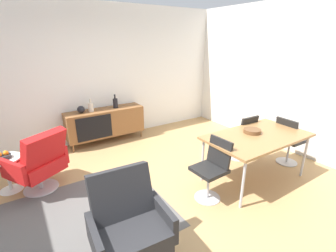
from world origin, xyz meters
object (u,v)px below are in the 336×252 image
object	(u,v)px
vase_sculptural_dark	(91,107)
armchair_black_shell	(129,223)
vase_cobalt	(115,103)
dining_table	(257,138)
vase_ceramic_small	(81,110)
dining_chair_back_right	(242,135)
wooden_bowl_on_table	(252,131)
side_table_round	(7,171)
dining_chair_near_window	(212,167)
fruit_bowl	(3,156)
sideboard	(105,122)
dining_chair_far_end	(289,139)
lounge_chair_red	(39,162)

from	to	relation	value
vase_sculptural_dark	armchair_black_shell	distance (m)	3.10
vase_cobalt	dining_table	bearing A→B (deg)	-65.97
vase_ceramic_small	dining_chair_back_right	size ratio (longest dim) A/B	0.17
dining_table	vase_ceramic_small	bearing A→B (deg)	125.46
wooden_bowl_on_table	side_table_round	xyz separation A→B (m)	(-3.26, 1.61, -0.45)
dining_chair_near_window	armchair_black_shell	size ratio (longest dim) A/B	0.90
vase_sculptural_dark	vase_cobalt	bearing A→B (deg)	0.00
armchair_black_shell	fruit_bowl	distance (m)	2.29
vase_sculptural_dark	dining_table	bearing A→B (deg)	-57.41
vase_cobalt	dining_table	distance (m)	2.95
vase_cobalt	vase_ceramic_small	bearing A→B (deg)	180.00
sideboard	vase_ceramic_small	xyz separation A→B (m)	(-0.46, 0.00, 0.35)
vase_ceramic_small	dining_chair_far_end	world-z (taller)	vase_ceramic_small
armchair_black_shell	dining_table	bearing A→B (deg)	8.62
dining_chair_near_window	side_table_round	world-z (taller)	dining_chair_near_window
armchair_black_shell	sideboard	bearing A→B (deg)	74.82
vase_sculptural_dark	wooden_bowl_on_table	size ratio (longest dim) A/B	1.01
sideboard	dining_table	world-z (taller)	dining_table
sideboard	fruit_bowl	world-z (taller)	sideboard
dining_chair_back_right	side_table_round	bearing A→B (deg)	162.05
dining_table	dining_chair_back_right	bearing A→B (deg)	58.18
vase_sculptural_dark	dining_chair_back_right	world-z (taller)	vase_sculptural_dark
vase_sculptural_dark	dining_table	distance (m)	3.19
dining_chair_back_right	fruit_bowl	world-z (taller)	dining_chair_back_right
vase_cobalt	dining_chair_far_end	xyz separation A→B (m)	(2.09, -2.69, -0.36)
lounge_chair_red	fruit_bowl	world-z (taller)	lounge_chair_red
sideboard	dining_chair_near_window	world-z (taller)	dining_chair_near_window
vase_sculptural_dark	fruit_bowl	xyz separation A→B (m)	(-1.53, -0.96, -0.26)
dining_table	dining_chair_back_right	world-z (taller)	dining_chair_back_right
vase_sculptural_dark	side_table_round	size ratio (longest dim) A/B	0.50
dining_chair_near_window	dining_chair_far_end	world-z (taller)	same
vase_sculptural_dark	armchair_black_shell	bearing A→B (deg)	-100.35
fruit_bowl	wooden_bowl_on_table	bearing A→B (deg)	-26.29
sideboard	lounge_chair_red	size ratio (longest dim) A/B	1.69
dining_chair_back_right	dining_chair_near_window	bearing A→B (deg)	-155.78
vase_ceramic_small	lounge_chair_red	bearing A→B (deg)	-127.06
dining_chair_near_window	lounge_chair_red	world-z (taller)	lounge_chair_red
vase_sculptural_dark	side_table_round	world-z (taller)	vase_sculptural_dark
dining_chair_far_end	lounge_chair_red	size ratio (longest dim) A/B	0.90
vase_cobalt	vase_sculptural_dark	size ratio (longest dim) A/B	1.10
side_table_round	vase_sculptural_dark	bearing A→B (deg)	32.14
vase_ceramic_small	wooden_bowl_on_table	distance (m)	3.22
dining_chair_far_end	fruit_bowl	distance (m)	4.49
side_table_round	wooden_bowl_on_table	bearing A→B (deg)	-26.30
dining_table	lounge_chair_red	xyz separation A→B (m)	(-2.84, 1.46, -0.23)
armchair_black_shell	lounge_chair_red	bearing A→B (deg)	107.52
wooden_bowl_on_table	dining_chair_back_right	world-z (taller)	dining_chair_back_right
vase_ceramic_small	armchair_black_shell	distance (m)	3.07
vase_ceramic_small	fruit_bowl	bearing A→B (deg)	-144.21
dining_chair_far_end	armchair_black_shell	distance (m)	3.18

